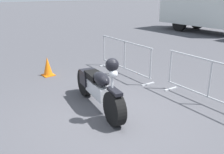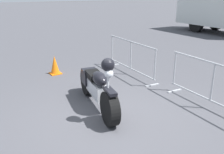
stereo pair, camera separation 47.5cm
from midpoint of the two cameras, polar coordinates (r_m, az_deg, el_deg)
The scene contains 6 objects.
ground_plane at distance 5.32m, azimuth 2.27°, elevation -9.14°, with size 120.00×120.00×0.00m, color #424247.
motorcycle at distance 5.53m, azimuth -0.99°, elevation -2.17°, with size 2.34×0.72×1.33m.
crowd_barrier_near at distance 7.81m, azimuth 6.05°, elevation 4.47°, with size 2.51×0.65×1.07m.
crowd_barrier_far at distance 5.97m, azimuth 24.07°, elevation -1.76°, with size 2.51×0.65×1.07m.
pedestrian at distance 20.53m, azimuth 23.00°, elevation 13.16°, with size 0.36×0.36×1.69m.
traffic_cone at distance 8.05m, azimuth -11.31°, elevation 2.66°, with size 0.34×0.34×0.59m.
Camera 2 is at (3.92, -2.57, 2.51)m, focal length 40.00 mm.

